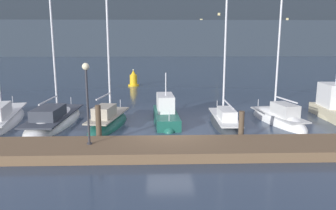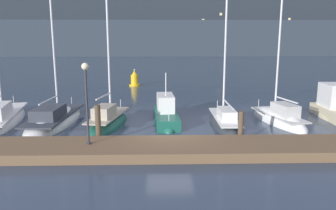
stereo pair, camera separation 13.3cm
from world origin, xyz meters
name	(u,v)px [view 2 (the right image)]	position (x,y,z in m)	size (l,w,h in m)	color
ground_plane	(170,140)	(0.00, 0.00, 0.00)	(400.00, 400.00, 0.00)	#2D3D51
dock	(171,149)	(0.00, -2.09, 0.23)	(29.88, 2.80, 0.45)	brown
mooring_pile_1	(98,124)	(-3.64, -0.44, 0.99)	(0.28, 0.28, 1.97)	#4C3D2D
mooring_pile_2	(241,127)	(3.64, -0.44, 0.80)	(0.28, 0.28, 1.61)	#4C3D2D
sailboat_berth_1	(0,121)	(-10.70, 3.90, 0.12)	(4.04, 8.74, 10.37)	white
sailboat_berth_2	(55,121)	(-7.16, 3.66, 0.11)	(2.64, 7.95, 10.35)	white
sailboat_berth_3	(108,124)	(-3.66, 2.84, 0.15)	(2.59, 5.78, 8.75)	#195647
motorboat_berth_4	(166,118)	(-0.12, 3.77, 0.26)	(1.79, 5.42, 3.81)	#195647
sailboat_berth_5	(224,123)	(3.47, 2.92, 0.13)	(1.58, 6.06, 8.86)	#2D3338
sailboat_berth_6	(278,121)	(7.05, 3.44, 0.11)	(2.70, 5.98, 8.42)	white
motorboat_berth_7	(334,112)	(11.16, 4.54, 0.38)	(1.95, 4.95, 4.45)	beige
channel_buoy	(135,80)	(-3.34, 20.40, 0.70)	(1.22, 1.22, 1.90)	gold
dock_lamppost	(86,90)	(-3.81, -1.99, 2.97)	(0.32, 0.32, 3.74)	#2D2D33
hillside_backdrop	(154,27)	(-2.05, 97.79, 9.16)	(240.00, 23.00, 19.85)	#232B33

